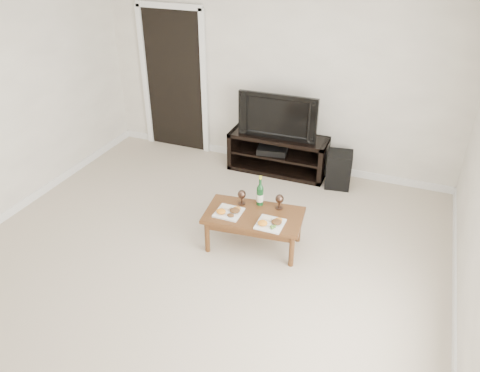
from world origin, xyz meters
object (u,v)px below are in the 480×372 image
at_px(media_console, 278,154).
at_px(coffee_table, 254,230).
at_px(subwoofer, 339,169).
at_px(television, 280,114).

xyz_separation_m(media_console, coffee_table, (0.29, -1.75, -0.07)).
distance_m(media_console, coffee_table, 1.77).
height_order(media_console, coffee_table, media_console).
bearing_deg(coffee_table, subwoofer, 70.57).
relative_size(television, subwoofer, 2.22).
xyz_separation_m(television, coffee_table, (0.29, -1.75, -0.65)).
xyz_separation_m(subwoofer, coffee_table, (-0.59, -1.66, -0.03)).
bearing_deg(subwoofer, media_console, 165.58).
bearing_deg(television, subwoofer, -7.22).
height_order(media_console, subwoofer, media_console).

